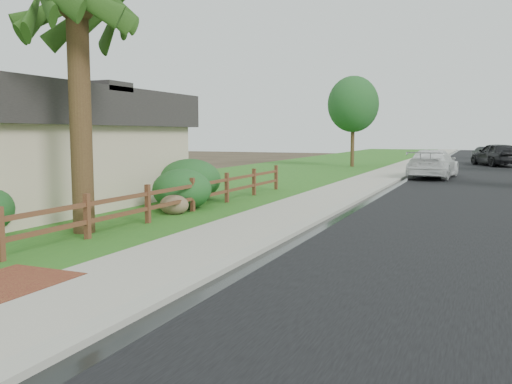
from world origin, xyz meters
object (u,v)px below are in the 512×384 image
at_px(palm_tree, 77,2).
at_px(ranch_fence, 172,198).
at_px(dark_car_mid, 496,154).
at_px(white_suv, 433,164).

bearing_deg(palm_tree, ranch_fence, 76.43).
bearing_deg(palm_tree, dark_car_mid, 74.36).
bearing_deg(white_suv, dark_car_mid, -99.52).
distance_m(ranch_fence, palm_tree, 5.74).
bearing_deg(ranch_fence, palm_tree, -103.57).
bearing_deg(dark_car_mid, white_suv, 51.27).
height_order(ranch_fence, palm_tree, palm_tree).
xyz_separation_m(ranch_fence, palm_tree, (-0.70, -2.90, 4.91)).
bearing_deg(dark_car_mid, palm_tree, 49.44).
relative_size(white_suv, dark_car_mid, 1.04).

